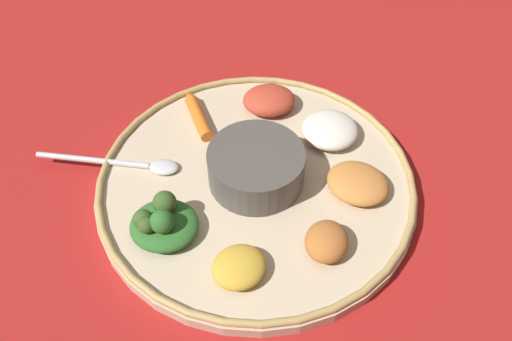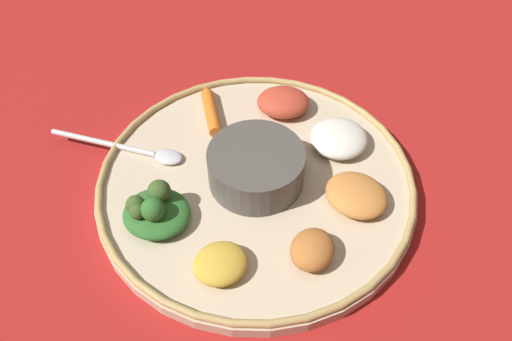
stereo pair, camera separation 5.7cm
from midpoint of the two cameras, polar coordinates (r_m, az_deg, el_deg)
ground_plane at (r=0.59m, az=-2.75°, el=-2.06°), size 2.40×2.40×0.00m
platter at (r=0.59m, az=-2.78°, el=-1.60°), size 0.36×0.36×0.01m
platter_rim at (r=0.58m, az=-2.81°, el=-0.95°), size 0.36×0.36×0.01m
center_bowl at (r=0.56m, az=-2.89°, el=0.38°), size 0.11×0.11×0.04m
spoon at (r=0.62m, az=-16.53°, el=0.58°), size 0.17×0.05×0.01m
greens_pile at (r=0.54m, az=-13.44°, el=-5.83°), size 0.09×0.08×0.04m
carrot_near_spoon at (r=0.65m, az=-9.09°, el=6.09°), size 0.07×0.08×0.02m
mound_squash at (r=0.57m, az=8.50°, el=-1.56°), size 0.08×0.07×0.02m
mound_berbere_red at (r=0.66m, az=-1.04°, el=7.75°), size 0.09×0.08×0.03m
mound_rice_white at (r=0.62m, az=5.66°, el=4.41°), size 0.10×0.10×0.03m
mound_chickpea at (r=0.52m, az=4.75°, el=-8.10°), size 0.05×0.05×0.03m
mound_lentil_yellow at (r=0.50m, az=-5.21°, el=-10.90°), size 0.07×0.07×0.02m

